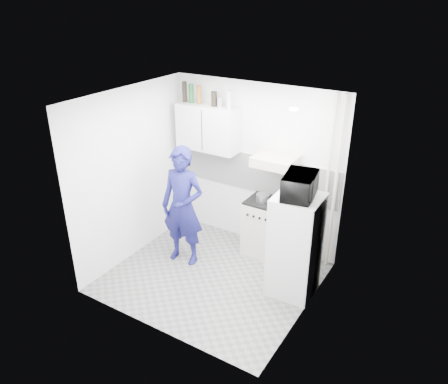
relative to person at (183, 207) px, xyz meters
The scene contains 23 objects.
floor 1.11m from the person, 15.56° to the right, with size 2.80×2.80×0.00m, color #535350.
ceiling 1.81m from the person, 15.56° to the right, with size 2.80×2.80×0.00m, color white.
wall_back 1.30m from the person, 60.16° to the left, with size 2.80×2.80×0.00m, color white.
wall_left 0.89m from the person, 167.58° to the right, with size 2.60×2.60×0.00m, color white.
wall_right 2.06m from the person, ahead, with size 2.60×2.60×0.00m, color white.
person is the anchor object (origin of this frame).
stove 1.34m from the person, 41.46° to the left, with size 0.55×0.55×0.88m, color beige.
fridge 1.74m from the person, ahead, with size 0.60×0.60×1.44m, color silver.
stove_top 1.25m from the person, 41.46° to the left, with size 0.53×0.53×0.03m, color black.
saucepan 1.20m from the person, 40.43° to the left, with size 0.20×0.20×0.11m, color silver.
microwave 1.86m from the person, ahead, with size 0.38×0.56×0.31m, color black.
bottle_a 1.80m from the person, 121.77° to the left, with size 0.07×0.07×0.31m, color black.
bottle_b 1.75m from the person, 115.58° to the left, with size 0.08×0.08×0.29m, color #144C1E.
bottle_c 1.72m from the person, 107.74° to the left, with size 0.07×0.07×0.28m, color brown.
canister_a 1.67m from the person, 91.13° to the left, with size 0.09×0.09×0.22m, color black.
canister_b 1.64m from the person, 85.01° to the left, with size 0.08×0.08×0.15m, color silver.
bottle_e 1.70m from the person, 75.03° to the left, with size 0.07×0.07×0.26m, color #B2B7BC.
upper_cabinet 1.31m from the person, 98.30° to the left, with size 1.00×0.35×0.70m, color silver.
range_hood 1.50m from the person, 37.77° to the left, with size 0.60×0.50×0.14m, color beige.
backsplash 1.26m from the person, 59.81° to the left, with size 2.74×0.03×0.60m, color white.
pipe_a 2.20m from the person, 27.48° to the left, with size 0.05×0.05×2.60m, color beige.
pipe_b 2.09m from the person, 29.02° to the left, with size 0.04×0.04×2.60m, color beige.
ceiling_spot_fixture 2.32m from the person, ahead, with size 0.10×0.10×0.02m, color white.
Camera 1 is at (2.87, -4.35, 3.82)m, focal length 35.00 mm.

